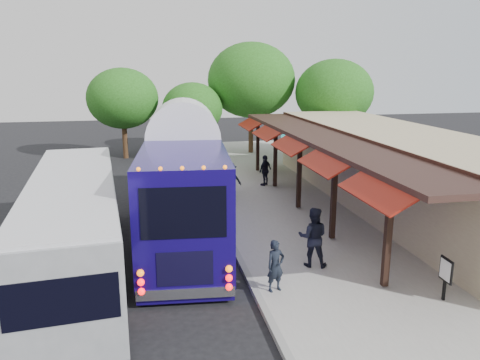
{
  "coord_description": "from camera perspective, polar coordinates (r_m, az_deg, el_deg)",
  "views": [
    {
      "loc": [
        -2.84,
        -15.52,
        6.46
      ],
      "look_at": [
        0.93,
        3.33,
        1.8
      ],
      "focal_mm": 35.0,
      "sensor_mm": 36.0,
      "label": 1
    }
  ],
  "objects": [
    {
      "name": "tree_left",
      "position": [
        33.32,
        -5.81,
        8.67
      ],
      "size": [
        4.25,
        4.25,
        5.44
      ],
      "color": "#382314",
      "rests_on": "ground"
    },
    {
      "name": "ped_a",
      "position": [
        13.64,
        4.35,
        -10.39
      ],
      "size": [
        0.64,
        0.51,
        1.53
      ],
      "primitive_type": "imported",
      "rotation": [
        0.0,
        0.0,
        0.3
      ],
      "color": "black",
      "rests_on": "sidewalk"
    },
    {
      "name": "sign_board",
      "position": [
        14.23,
        23.81,
        -10.23
      ],
      "size": [
        0.08,
        0.56,
        1.23
      ],
      "rotation": [
        0.0,
        0.0,
        -0.03
      ],
      "color": "black",
      "rests_on": "sidewalk"
    },
    {
      "name": "curb",
      "position": [
        20.73,
        -2.77,
        -4.32
      ],
      "size": [
        0.2,
        40.0,
        0.16
      ],
      "primitive_type": "cube",
      "color": "gray",
      "rests_on": "ground"
    },
    {
      "name": "tree_mid",
      "position": [
        35.08,
        1.37,
        12.06
      ],
      "size": [
        6.45,
        6.45,
        8.25
      ],
      "color": "#382314",
      "rests_on": "ground"
    },
    {
      "name": "coach_bus",
      "position": [
        18.67,
        -6.76,
        0.46
      ],
      "size": [
        3.84,
        13.19,
        4.17
      ],
      "rotation": [
        0.0,
        0.0,
        -0.09
      ],
      "color": "#14075D",
      "rests_on": "ground"
    },
    {
      "name": "ped_b",
      "position": [
        15.32,
        8.88,
        -6.88
      ],
      "size": [
        1.15,
        1.02,
        1.97
      ],
      "primitive_type": "imported",
      "rotation": [
        0.0,
        0.0,
        2.81
      ],
      "color": "black",
      "rests_on": "sidewalk"
    },
    {
      "name": "tree_far",
      "position": [
        34.52,
        -14.12,
        9.61
      ],
      "size": [
        5.02,
        5.02,
        6.43
      ],
      "color": "#382314",
      "rests_on": "ground"
    },
    {
      "name": "ped_c",
      "position": [
        25.46,
        3.09,
        1.19
      ],
      "size": [
        1.01,
        0.94,
        1.68
      ],
      "primitive_type": "imported",
      "rotation": [
        0.0,
        0.0,
        3.84
      ],
      "color": "black",
      "rests_on": "sidewalk"
    },
    {
      "name": "ped_d",
      "position": [
        23.1,
        -1.2,
        0.01
      ],
      "size": [
        1.16,
        0.7,
        1.75
      ],
      "primitive_type": "imported",
      "rotation": [
        0.0,
        0.0,
        3.19
      ],
      "color": "black",
      "rests_on": "sidewalk"
    },
    {
      "name": "tree_right",
      "position": [
        34.26,
        11.4,
        10.4
      ],
      "size": [
        5.49,
        5.49,
        7.03
      ],
      "color": "#382314",
      "rests_on": "ground"
    },
    {
      "name": "city_bus",
      "position": [
        15.68,
        -19.49,
        -4.79
      ],
      "size": [
        3.57,
        11.75,
        3.11
      ],
      "rotation": [
        0.0,
        0.0,
        0.09
      ],
      "color": "gray",
      "rests_on": "ground"
    },
    {
      "name": "station_shelter",
      "position": [
        22.98,
        18.19,
        1.36
      ],
      "size": [
        8.15,
        20.0,
        3.6
      ],
      "color": "tan",
      "rests_on": "ground"
    },
    {
      "name": "sidewalk",
      "position": [
        21.98,
        10.12,
        -3.48
      ],
      "size": [
        10.0,
        40.0,
        0.15
      ],
      "primitive_type": "cube",
      "color": "#9E9B93",
      "rests_on": "ground"
    },
    {
      "name": "ground",
      "position": [
        17.04,
        -0.89,
        -8.64
      ],
      "size": [
        90.0,
        90.0,
        0.0
      ],
      "primitive_type": "plane",
      "color": "black",
      "rests_on": "ground"
    }
  ]
}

